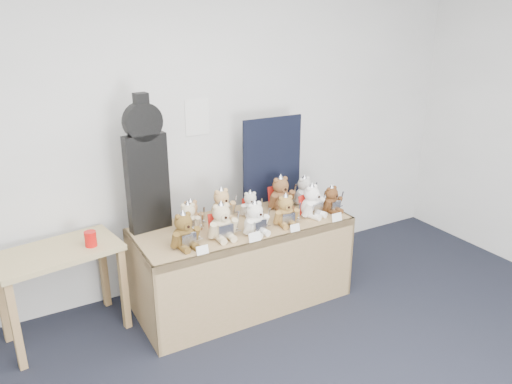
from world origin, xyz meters
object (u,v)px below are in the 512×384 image
teddy_front_far_left (184,232)px  teddy_front_left (222,223)px  guitar_case (146,166)px  teddy_back_centre_right (250,205)px  teddy_front_right (286,211)px  teddy_front_far_right (312,202)px  teddy_back_far_left (191,215)px  display_table (246,244)px  teddy_back_centre_left (222,205)px  teddy_back_left (188,218)px  teddy_back_end (305,192)px  teddy_front_centre (255,219)px  red_cup (91,239)px  side_table (59,265)px  teddy_back_right (281,194)px  teddy_front_end (332,200)px

teddy_front_far_left → teddy_front_left: (0.29, 0.00, 0.00)m
guitar_case → teddy_back_centre_right: size_ratio=4.39×
guitar_case → teddy_front_right: bearing=-31.5°
teddy_front_far_right → teddy_front_right: bearing=170.7°
teddy_back_far_left → teddy_front_left: bearing=-61.9°
display_table → teddy_back_centre_left: teddy_back_centre_left is taller
teddy_back_centre_right → teddy_back_left: bearing=-162.6°
display_table → teddy_back_left: (-0.42, 0.15, 0.25)m
teddy_front_right → teddy_back_centre_left: teddy_back_centre_left is taller
teddy_front_far_right → teddy_back_end: (0.11, 0.26, -0.01)m
display_table → teddy_back_centre_right: bearing=52.4°
guitar_case → teddy_front_centre: (0.65, -0.47, -0.39)m
display_table → red_cup: size_ratio=15.19×
display_table → teddy_back_far_left: bearing=152.9°
side_table → teddy_back_right: teddy_back_right is taller
teddy_front_far_left → teddy_front_right: 0.83m
teddy_back_far_left → teddy_back_end: bearing=4.5°
teddy_back_left → teddy_back_end: bearing=21.9°
guitar_case → teddy_front_far_right: bearing=-24.5°
teddy_front_end → teddy_back_end: bearing=101.6°
teddy_front_far_right → teddy_back_centre_left: (-0.66, 0.30, -0.00)m
teddy_front_left → teddy_back_left: size_ratio=1.22×
display_table → teddy_back_left: size_ratio=6.69×
teddy_front_far_right → teddy_back_left: (-0.98, 0.23, -0.02)m
red_cup → teddy_front_left: (0.87, -0.36, 0.08)m
side_table → teddy_back_far_left: teddy_back_far_left is taller
display_table → teddy_back_centre_left: size_ratio=5.84×
teddy_front_far_left → teddy_front_end: 1.31m
teddy_front_far_right → teddy_back_end: bearing=49.6°
guitar_case → teddy_front_far_left: guitar_case is taller
teddy_front_right → teddy_front_far_right: 0.28m
teddy_back_centre_right → teddy_back_end: (0.54, 0.01, 0.02)m
display_table → teddy_front_far_right: bearing=-7.8°
teddy_front_centre → teddy_front_far_left: bearing=164.4°
display_table → guitar_case: bearing=154.0°
teddy_front_far_right → teddy_back_centre_left: bearing=137.6°
side_table → red_cup: size_ratio=8.04×
teddy_front_left → guitar_case: bearing=133.9°
teddy_front_right → teddy_back_centre_right: (-0.15, 0.29, -0.02)m
teddy_back_far_left → teddy_back_centre_left: bearing=11.5°
teddy_back_end → teddy_back_far_left: 1.04m
display_table → teddy_front_right: 0.41m
teddy_back_far_left → teddy_front_far_right: bearing=-10.8°
side_table → teddy_back_centre_right: size_ratio=3.81×
red_cup → teddy_back_left: size_ratio=0.44×
red_cup → teddy_back_end: bearing=-2.8°
teddy_front_far_left → side_table: bearing=144.3°
teddy_back_left → teddy_back_centre_right: (0.55, 0.02, -0.01)m
teddy_back_right → display_table: bearing=-157.6°
teddy_front_far_left → teddy_back_far_left: teddy_front_far_left is taller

